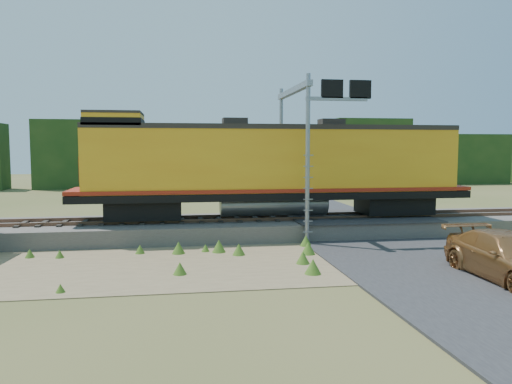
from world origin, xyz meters
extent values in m
plane|color=#475123|center=(0.00, 0.00, 0.00)|extent=(140.00, 140.00, 0.00)
cube|color=slate|center=(0.00, 6.00, 0.40)|extent=(70.00, 5.00, 0.80)
cube|color=brown|center=(0.00, 5.28, 0.88)|extent=(70.00, 0.10, 0.16)
cube|color=brown|center=(0.00, 6.72, 0.88)|extent=(70.00, 0.10, 0.16)
cube|color=#8C7754|center=(-2.00, 0.50, 0.01)|extent=(26.00, 8.00, 0.03)
cube|color=#38383A|center=(7.00, 6.00, 0.83)|extent=(7.00, 5.20, 0.06)
cube|color=#38383A|center=(7.00, 22.00, 0.04)|extent=(7.00, 24.00, 0.08)
cube|color=#1A3814|center=(0.00, 38.00, 3.25)|extent=(36.00, 3.00, 6.50)
cube|color=black|center=(-3.56, 6.00, 1.39)|extent=(3.46, 2.21, 0.87)
cube|color=black|center=(8.95, 6.00, 1.39)|extent=(3.46, 2.21, 0.87)
cube|color=black|center=(2.70, 6.00, 2.00)|extent=(19.24, 2.89, 0.35)
cylinder|color=gray|center=(2.70, 6.00, 1.54)|extent=(5.29, 1.15, 1.15)
cube|color=gold|center=(2.70, 6.00, 3.66)|extent=(17.80, 2.79, 2.98)
cube|color=maroon|center=(2.70, 6.00, 2.29)|extent=(19.24, 2.93, 0.17)
cube|color=#28231E|center=(2.70, 6.00, 5.27)|extent=(17.80, 2.84, 0.23)
cube|color=gold|center=(-4.81, 6.00, 5.49)|extent=(2.50, 2.79, 0.67)
cube|color=#28231E|center=(-4.81, 6.00, 5.87)|extent=(2.50, 2.84, 0.12)
cube|color=black|center=(-4.81, 6.00, 5.44)|extent=(2.55, 2.84, 0.34)
cube|color=maroon|center=(-6.25, 6.00, 3.33)|extent=(0.10, 1.92, 1.15)
cube|color=#28231E|center=(0.77, 6.00, 5.49)|extent=(1.15, 0.96, 0.43)
cube|color=#28231E|center=(5.58, 6.00, 5.49)|extent=(1.15, 0.96, 0.43)
cylinder|color=gray|center=(3.64, 3.20, 3.74)|extent=(0.19, 0.19, 7.48)
cylinder|color=gray|center=(3.64, 8.80, 3.74)|extent=(0.19, 0.19, 7.48)
cube|color=gray|center=(3.64, 6.00, 7.05)|extent=(0.27, 6.20, 0.27)
cube|color=gray|center=(4.92, 3.20, 6.41)|extent=(2.78, 0.16, 0.16)
cube|color=black|center=(4.71, 3.20, 6.84)|extent=(0.96, 0.16, 0.80)
cube|color=black|center=(5.99, 3.20, 6.84)|extent=(0.96, 0.16, 0.80)
imported|color=#A6703D|center=(8.53, -3.65, 0.77)|extent=(2.16, 5.29, 1.54)
camera|label=1|loc=(-2.01, -17.96, 4.26)|focal=35.00mm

